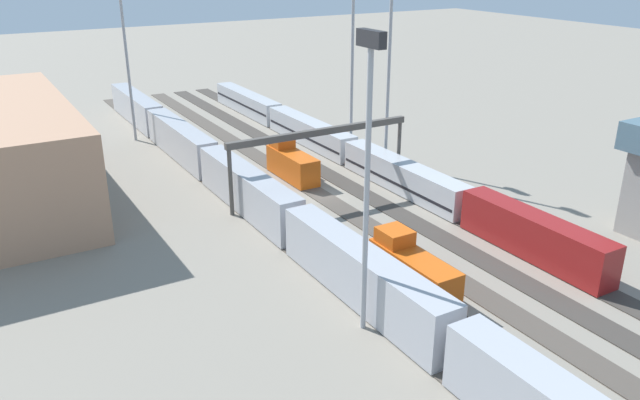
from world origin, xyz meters
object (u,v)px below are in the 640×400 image
Objects in this scene: light_mast_1 at (124,36)px; light_mast_3 at (368,147)px; train_on_track_4 at (248,191)px; light_mast_0 at (390,47)px; train_on_track_2 at (292,163)px; train_on_track_0 at (343,148)px; light_mast_2 at (353,42)px; train_on_track_3 at (412,270)px; signal_gantry at (321,140)px.

light_mast_3 is at bearing -178.84° from light_mast_1.
train_on_track_4 is 4.46× the size of light_mast_0.
train_on_track_0 is at bearing -75.31° from train_on_track_2.
train_on_track_2 is 0.37× the size of light_mast_0.
train_on_track_4 is 27.54m from light_mast_0.
light_mast_2 reaches higher than train_on_track_4.
train_on_track_3 is 0.42× the size of light_mast_3.
train_on_track_2 is at bearing 104.69° from train_on_track_0.
light_mast_0 reaches higher than train_on_track_0.
train_on_track_2 is 0.38× the size of light_mast_1.
signal_gantry is (-10.46, 10.00, 5.36)m from train_on_track_0.
train_on_track_3 reaches higher than train_on_track_0.
light_mast_0 is at bearing -105.56° from train_on_track_2.
train_on_track_0 is 15.43m from signal_gantry.
signal_gantry is (24.86, -5.00, 5.26)m from train_on_track_3.
light_mast_2 is at bearing -70.31° from train_on_track_2.
light_mast_0 is 1.03× the size of light_mast_1.
signal_gantry is (-37.08, -13.46, -9.32)m from light_mast_1.
train_on_track_4 and train_on_track_3 have the same top height.
light_mast_2 reaches higher than train_on_track_2.
train_on_track_0 is 38.37m from train_on_track_3.
light_mast_0 is at bearing -31.82° from train_on_track_3.
light_mast_3 is (-31.86, 25.18, -1.55)m from light_mast_0.
light_mast_3 is (-39.94, 24.59, -1.33)m from light_mast_2.
train_on_track_3 is 37.34m from light_mast_0.
light_mast_2 is at bearing -45.36° from signal_gantry.
light_mast_3 reaches higher than train_on_track_4.
train_on_track_3 is 25.90m from signal_gantry.
light_mast_2 reaches higher than light_mast_3.
train_on_track_3 is 43.61m from light_mast_2.
train_on_track_2 and train_on_track_3 have the same top height.
train_on_track_2 is at bearing 109.69° from light_mast_2.
light_mast_1 reaches higher than light_mast_3.
train_on_track_3 is 0.38× the size of light_mast_1.
train_on_track_0 is 3.77× the size of light_mast_3.
train_on_track_3 is (-35.32, 15.00, 0.09)m from train_on_track_0.
train_on_track_2 is at bearing 0.00° from signal_gantry.
light_mast_0 reaches higher than light_mast_1.
light_mast_0 is 40.64m from light_mast_3.
light_mast_0 is (-3.63, -13.04, 14.97)m from train_on_track_2.
signal_gantry is at bearing -23.71° from light_mast_3.
train_on_track_3 is 15.46m from light_mast_3.
light_mast_3 is 31.29m from signal_gantry.
train_on_track_0 is at bearing 126.82° from light_mast_2.
light_mast_2 is at bearing -133.74° from light_mast_1.
light_mast_0 is at bearing -154.10° from train_on_track_0.
train_on_track_2 is at bearing -155.29° from light_mast_1.
train_on_track_4 is 4.79× the size of signal_gantry.
light_mast_2 is (4.45, -12.45, 14.75)m from train_on_track_2.
signal_gantry is (-4.21, 13.04, -9.71)m from light_mast_0.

